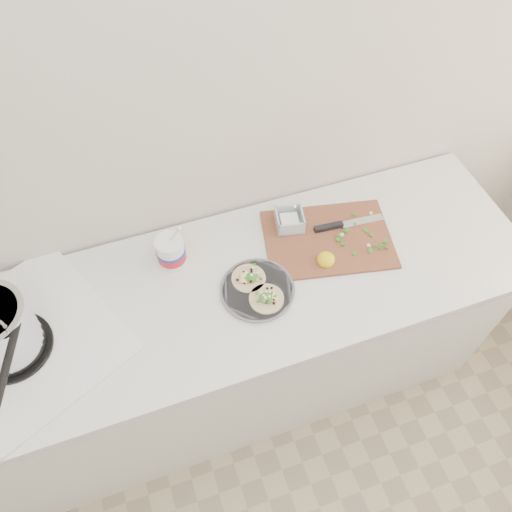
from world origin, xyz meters
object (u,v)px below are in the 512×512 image
object	(u,v)px
taco_plate	(257,288)
cutboard	(325,235)
stove	(3,337)
tub	(171,250)

from	to	relation	value
taco_plate	cutboard	size ratio (longest dim) A/B	0.49
stove	tub	xyz separation A→B (m)	(0.56, 0.17, -0.03)
stove	taco_plate	size ratio (longest dim) A/B	3.07
stove	cutboard	bearing A→B (deg)	-20.29
stove	tub	world-z (taller)	stove
stove	cutboard	distance (m)	1.11
stove	taco_plate	xyz separation A→B (m)	(0.79, -0.05, -0.08)
taco_plate	stove	bearing A→B (deg)	176.68
stove	tub	distance (m)	0.58
tub	cutboard	xyz separation A→B (m)	(0.55, -0.08, -0.05)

